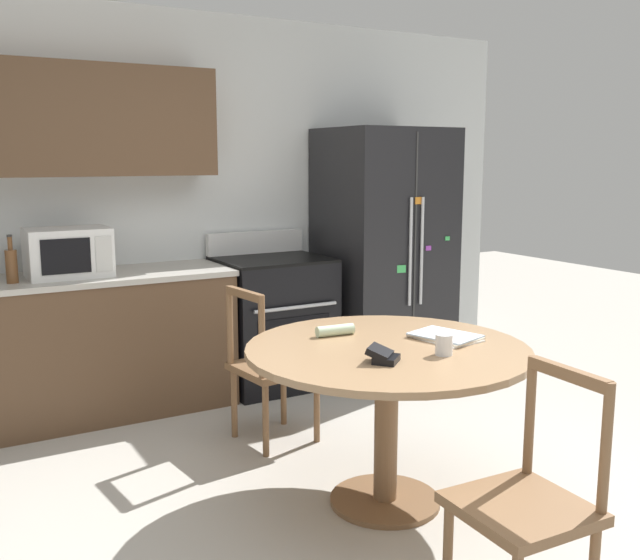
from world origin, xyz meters
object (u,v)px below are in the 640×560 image
Objects in this scene: oven_range at (273,321)px; dining_chair_near at (528,505)px; counter_bottle at (11,265)px; microwave at (68,252)px; candle_glass at (444,346)px; refrigerator at (383,252)px; dining_chair_far at (270,368)px; wallet at (383,356)px.

oven_range is 2.87m from dining_chair_near.
microwave is at bearing 13.76° from counter_bottle.
candle_glass is at bearing -61.45° from microwave.
refrigerator is 2.03× the size of dining_chair_near.
counter_bottle is (-0.33, -0.08, -0.04)m from microwave.
counter_bottle is 2.54m from candle_glass.
oven_range is 2.16m from candle_glass.
oven_range is 1.20× the size of dining_chair_near.
microwave is at bearing -143.13° from dining_chair_far.
dining_chair_far is (-1.38, -0.86, -0.48)m from refrigerator.
counter_bottle is (-2.60, -0.00, 0.09)m from refrigerator.
wallet is at bearing -59.24° from counter_bottle.
dining_chair_far is 1.91m from dining_chair_near.
microwave is at bearing 112.50° from wallet.
oven_range is 1.20× the size of dining_chair_far.
counter_bottle reaches higher than dining_chair_near.
candle_glass is 0.30m from wallet.
microwave is at bearing 179.46° from oven_range.
dining_chair_near is at bearing -71.54° from microwave.
candle_glass is at bearing -95.63° from oven_range.
refrigerator reaches higher than wallet.
refrigerator reaches higher than counter_bottle.
wallet is (-0.29, 0.04, -0.01)m from candle_glass.
microwave is 5.24× the size of candle_glass.
refrigerator is 10.48× the size of wallet.
refrigerator is 19.87× the size of candle_glass.
counter_bottle is at bearing -131.74° from dining_chair_far.
oven_range is at bearing 84.37° from candle_glass.
dining_chair_far is (-0.48, -0.93, -0.03)m from oven_range.
wallet is at bearing -103.60° from oven_range.
dining_chair_near is 9.81× the size of candle_glass.
dining_chair_far and dining_chair_near have the same top height.
counter_bottle reaches higher than wallet.
dining_chair_near is (0.95, -2.85, -0.61)m from microwave.
candle_glass is at bearing 6.09° from dining_chair_far.
counter_bottle is at bearing 120.76° from wallet.
refrigerator is 3.10m from dining_chair_near.
oven_range is 1.78m from counter_bottle.
counter_bottle is at bearing 27.05° from dining_chair_near.
oven_range reaches higher than wallet.
wallet is (-0.08, 0.76, 0.36)m from dining_chair_near.
wallet is at bearing -124.89° from refrigerator.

